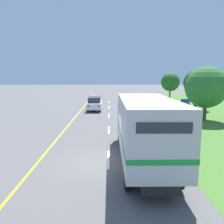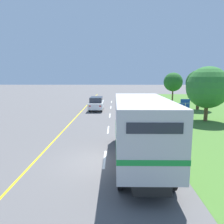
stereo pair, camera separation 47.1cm
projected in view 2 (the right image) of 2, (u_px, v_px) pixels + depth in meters
ground_plane at (104, 162)px, 11.53m from camera, size 200.00×200.00×0.00m
edge_line_yellow at (78, 115)px, 24.95m from camera, size 0.12×59.01×0.01m
centre_dash_near at (105, 159)px, 11.87m from camera, size 0.12×2.60×0.01m
centre_dash_mid_a at (108, 130)px, 18.38m from camera, size 0.12×2.60×0.01m
centre_dash_mid_b at (110, 115)px, 24.89m from camera, size 0.12×2.60×0.01m
centre_dash_far at (111, 107)px, 31.40m from camera, size 0.12×2.60×0.01m
centre_dash_farthest at (111, 102)px, 37.91m from camera, size 0.12×2.60×0.01m
horse_trailer_truck at (140, 127)px, 10.94m from camera, size 2.41×8.56×3.43m
lead_car_white at (96, 103)px, 28.66m from camera, size 1.80×4.62×1.74m
highway_sign at (176, 111)px, 17.90m from camera, size 2.32×0.09×2.61m
roadside_tree_near at (208, 87)px, 21.36m from camera, size 4.10×4.10×5.41m
roadside_tree_mid at (199, 83)px, 28.79m from camera, size 3.41×3.41×5.27m
roadside_tree_far at (173, 82)px, 36.01m from camera, size 3.08×3.08×5.01m
delineator_post at (167, 133)px, 15.32m from camera, size 0.08×0.08×0.95m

